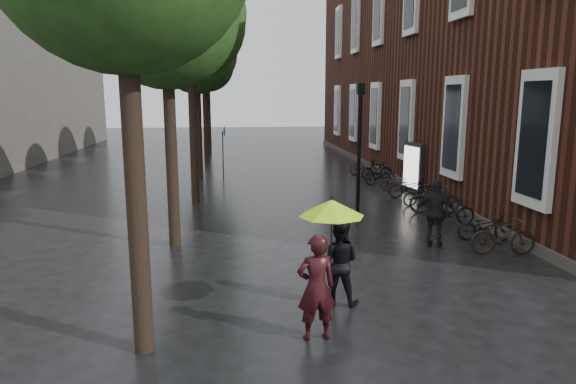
{
  "coord_description": "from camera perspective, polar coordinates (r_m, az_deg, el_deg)",
  "views": [
    {
      "loc": [
        -2.54,
        -7.05,
        4.16
      ],
      "look_at": [
        -1.0,
        6.37,
        1.58
      ],
      "focal_mm": 32.0,
      "sensor_mm": 36.0,
      "label": 1
    }
  ],
  "objects": [
    {
      "name": "lamp_post",
      "position": [
        17.36,
        7.94,
        6.02
      ],
      "size": [
        0.23,
        0.23,
        4.52
      ],
      "rotation": [
        0.0,
        0.0,
        -0.28
      ],
      "color": "black",
      "rests_on": "ground"
    },
    {
      "name": "lime_umbrella",
      "position": [
        9.32,
        4.87,
        -1.77
      ],
      "size": [
        1.2,
        1.2,
        1.77
      ],
      "rotation": [
        0.0,
        0.0,
        0.17
      ],
      "color": "black",
      "rests_on": "ground"
    },
    {
      "name": "brick_building",
      "position": [
        29.59,
        20.16,
        13.71
      ],
      "size": [
        10.2,
        33.2,
        12.0
      ],
      "color": "#38160F",
      "rests_on": "ground"
    },
    {
      "name": "person_black",
      "position": [
        10.39,
        5.66,
        -7.72
      ],
      "size": [
        1.03,
        0.92,
        1.73
      ],
      "primitive_type": "imported",
      "rotation": [
        0.0,
        0.0,
        2.76
      ],
      "color": "black",
      "rests_on": "ground"
    },
    {
      "name": "cycle_sign",
      "position": [
        25.89,
        -7.17,
        5.3
      ],
      "size": [
        0.14,
        0.47,
        2.59
      ],
      "rotation": [
        0.0,
        0.0,
        -0.11
      ],
      "color": "#262628",
      "rests_on": "ground"
    },
    {
      "name": "parked_bicycles",
      "position": [
        20.83,
        13.73,
        0.25
      ],
      "size": [
        2.0,
        14.42,
        1.05
      ],
      "color": "black",
      "rests_on": "ground"
    },
    {
      "name": "person_burgundy",
      "position": [
        8.87,
        3.15,
        -10.54
      ],
      "size": [
        0.73,
        0.53,
        1.87
      ],
      "primitive_type": "imported",
      "rotation": [
        0.0,
        0.0,
        3.27
      ],
      "color": "black",
      "rests_on": "ground"
    },
    {
      "name": "pedestrian_walking",
      "position": [
        14.68,
        16.14,
        -2.27
      ],
      "size": [
        1.19,
        0.97,
        1.89
      ],
      "primitive_type": "imported",
      "rotation": [
        0.0,
        0.0,
        2.59
      ],
      "color": "black",
      "rests_on": "ground"
    },
    {
      "name": "ad_lightbox",
      "position": [
        22.56,
        13.86,
        2.61
      ],
      "size": [
        0.32,
        1.41,
        2.13
      ],
      "rotation": [
        0.0,
        0.0,
        0.17
      ],
      "color": "black",
      "rests_on": "ground"
    },
    {
      "name": "ground",
      "position": [
        8.57,
        12.21,
        -18.48
      ],
      "size": [
        120.0,
        120.0,
        0.0
      ],
      "primitive_type": "plane",
      "color": "black"
    },
    {
      "name": "street_trees",
      "position": [
        23.11,
        -10.52,
        16.04
      ],
      "size": [
        4.33,
        34.03,
        8.91
      ],
      "color": "black",
      "rests_on": "ground"
    }
  ]
}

